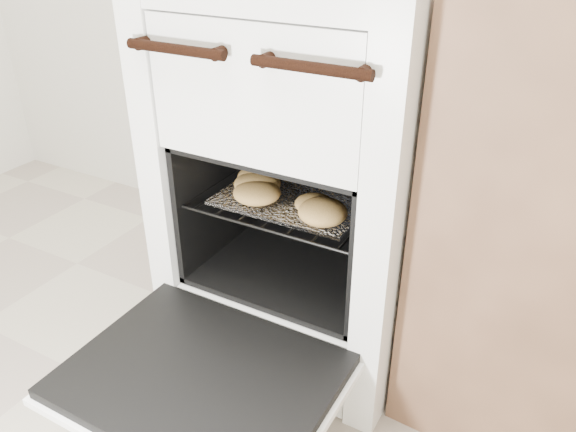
# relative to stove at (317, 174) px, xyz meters

# --- Properties ---
(stove) EXTENTS (0.59, 0.66, 0.91)m
(stove) POSITION_rel_stove_xyz_m (0.00, 0.00, 0.00)
(stove) COLOR white
(stove) RESTS_ON ground
(oven_door) EXTENTS (0.53, 0.41, 0.04)m
(oven_door) POSITION_rel_stove_xyz_m (0.00, -0.50, -0.25)
(oven_door) COLOR black
(oven_door) RESTS_ON stove
(oven_rack) EXTENTS (0.43, 0.41, 0.01)m
(oven_rack) POSITION_rel_stove_xyz_m (0.00, -0.07, -0.02)
(oven_rack) COLOR black
(oven_rack) RESTS_ON stove
(foil_sheet) EXTENTS (0.34, 0.30, 0.01)m
(foil_sheet) POSITION_rel_stove_xyz_m (0.00, -0.09, -0.02)
(foil_sheet) COLOR white
(foil_sheet) RESTS_ON oven_rack
(baked_rolls) EXTENTS (0.35, 0.32, 0.05)m
(baked_rolls) POSITION_rel_stove_xyz_m (-0.04, -0.11, 0.01)
(baked_rolls) COLOR tan
(baked_rolls) RESTS_ON foil_sheet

